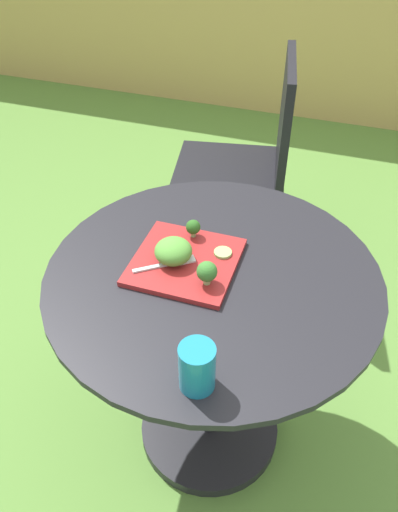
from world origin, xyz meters
TOP-DOWN VIEW (x-y plane):
  - ground_plane at (0.00, 0.00)m, footprint 12.00×12.00m
  - bamboo_fence at (0.00, 2.42)m, footprint 8.00×0.08m
  - patio_table at (0.00, 0.00)m, footprint 0.81×0.81m
  - patio_chair at (-0.11, 0.89)m, footprint 0.51×0.51m
  - salad_plate at (-0.07, 0.01)m, footprint 0.25×0.25m
  - drinking_glass at (0.06, -0.31)m, footprint 0.07×0.07m
  - fork at (-0.10, -0.02)m, footprint 0.13×0.10m
  - lettuce_mound at (-0.10, -0.00)m, footprint 0.09×0.09m
  - broccoli_floret_0 at (0.00, -0.05)m, footprint 0.05×0.05m
  - broccoli_floret_1 at (-0.09, 0.10)m, footprint 0.04×0.04m
  - cucumber_slice_0 at (0.01, 0.06)m, footprint 0.04×0.04m

SIDE VIEW (x-z plane):
  - ground_plane at x=0.00m, z-range 0.00..0.00m
  - patio_table at x=0.00m, z-range 0.07..0.78m
  - patio_chair at x=-0.11m, z-range 0.08..0.98m
  - bamboo_fence at x=0.00m, z-range 0.00..1.38m
  - salad_plate at x=-0.07m, z-range 0.71..0.72m
  - fork at x=-0.10m, z-range 0.72..0.73m
  - cucumber_slice_0 at x=0.01m, z-range 0.72..0.73m
  - broccoli_floret_1 at x=-0.09m, z-range 0.72..0.77m
  - lettuce_mound at x=-0.10m, z-range 0.72..0.78m
  - drinking_glass at x=0.06m, z-range 0.70..0.81m
  - broccoli_floret_0 at x=0.00m, z-range 0.73..0.79m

